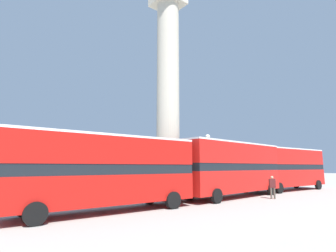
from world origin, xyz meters
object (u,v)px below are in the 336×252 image
Objects in this scene: bus_a at (287,167)px; street_lamp at (208,160)px; equestrian_statue at (209,173)px; bus_b at (233,167)px; pedestrian_near_lamp at (272,186)px; bus_c at (106,169)px; monument_column at (168,119)px.

street_lamp reaches higher than bus_a.
equestrian_statue is 1.12× the size of street_lamp.
bus_b is 3.32m from pedestrian_near_lamp.
pedestrian_near_lamp is (-8.23, -2.99, -1.42)m from bus_a.
bus_c is 18.01m from equestrian_statue.
equestrian_statue reaches higher than pedestrian_near_lamp.
street_lamp is at bearing 14.87° from bus_c.
monument_column is 1.82× the size of bus_a.
street_lamp is (-0.06, 2.65, 0.60)m from bus_b.
monument_column is 11.28× the size of pedestrian_near_lamp.
bus_b is (-9.75, -0.42, 0.03)m from bus_a.
bus_b is (3.49, -4.21, -4.22)m from monument_column.
bus_b is 1.87× the size of equestrian_statue.
monument_column is at bearing -150.18° from equestrian_statue.
bus_a is at bearing -12.83° from street_lamp.
monument_column is at bearing 166.82° from bus_a.
monument_column is at bearing 165.86° from pedestrian_near_lamp.
bus_a is 2.01× the size of street_lamp.
monument_column is 3.25× the size of equestrian_statue.
equestrian_statue is at bearing 109.91° from pedestrian_near_lamp.
bus_a reaches higher than pedestrian_near_lamp.
bus_c is at bearing -151.16° from pedestrian_near_lamp.
bus_c is (-7.84, -4.39, -4.34)m from monument_column.
bus_a is 10.08m from street_lamp.
bus_b is 6.48× the size of pedestrian_near_lamp.
bus_a is at bearing 2.38° from bus_c.
pedestrian_near_lamp is at bearing -99.84° from equestrian_statue.
bus_c is 6.07× the size of pedestrian_near_lamp.
equestrian_statue is (-4.72, 6.92, -0.70)m from bus_a.
bus_b is at bearing 160.04° from pedestrian_near_lamp.
monument_column reaches higher than bus_c.
street_lamp is at bearing -24.39° from monument_column.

